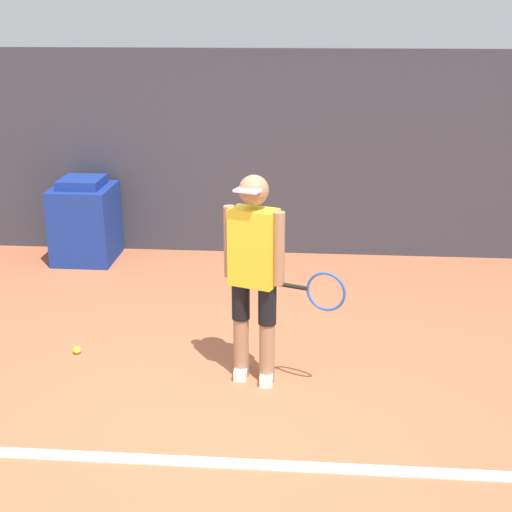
{
  "coord_description": "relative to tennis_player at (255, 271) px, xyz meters",
  "views": [
    {
      "loc": [
        0.66,
        -4.32,
        2.73
      ],
      "look_at": [
        0.25,
        0.82,
        0.94
      ],
      "focal_mm": 50.0,
      "sensor_mm": 36.0,
      "label": 1
    }
  ],
  "objects": [
    {
      "name": "back_wall",
      "position": [
        -0.26,
        3.11,
        0.27
      ],
      "size": [
        24.0,
        0.1,
        2.33
      ],
      "color": "#383842",
      "rests_on": "ground_plane"
    },
    {
      "name": "ground_plane",
      "position": [
        -0.26,
        -0.62,
        -0.9
      ],
      "size": [
        24.0,
        24.0,
        0.0
      ],
      "primitive_type": "plane",
      "color": "#B76642"
    },
    {
      "name": "tennis_player",
      "position": [
        0.0,
        0.0,
        0.0
      ],
      "size": [
        0.91,
        0.41,
        1.62
      ],
      "rotation": [
        0.0,
        0.0,
        -0.35
      ],
      "color": "#A37556",
      "rests_on": "ground_plane"
    },
    {
      "name": "covered_chair",
      "position": [
        -2.16,
        2.66,
        -0.44
      ],
      "size": [
        0.66,
        0.71,
        0.96
      ],
      "color": "navy",
      "rests_on": "ground_plane"
    },
    {
      "name": "court_baseline",
      "position": [
        -0.26,
        -1.13,
        -0.89
      ],
      "size": [
        21.6,
        0.1,
        0.01
      ],
      "color": "white",
      "rests_on": "ground_plane"
    },
    {
      "name": "tennis_ball",
      "position": [
        -1.52,
        0.3,
        -0.86
      ],
      "size": [
        0.07,
        0.07,
        0.07
      ],
      "color": "#D1E533",
      "rests_on": "ground_plane"
    }
  ]
}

